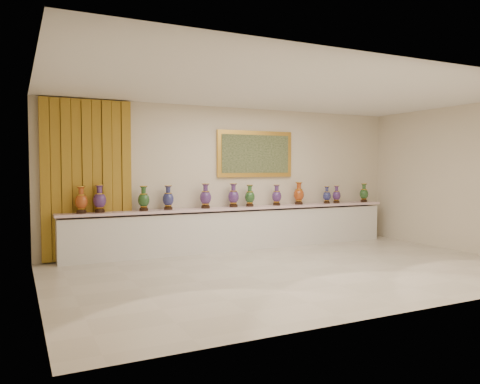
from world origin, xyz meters
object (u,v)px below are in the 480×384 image
object	(u,v)px
counter	(239,229)
vase_1	(100,200)
vase_0	(81,201)
vase_2	(144,200)

from	to	relation	value
counter	vase_1	xyz separation A→B (m)	(-2.84, 0.01, 0.69)
counter	vase_0	bearing A→B (deg)	-179.59
vase_0	vase_1	size ratio (longest dim) A/B	0.96
vase_0	vase_1	bearing A→B (deg)	5.65
vase_1	vase_2	size ratio (longest dim) A/B	1.07
counter	vase_1	distance (m)	2.92
vase_2	vase_1	bearing A→B (deg)	178.01
counter	vase_2	distance (m)	2.13
vase_0	vase_1	distance (m)	0.33
counter	vase_0	world-z (taller)	vase_0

